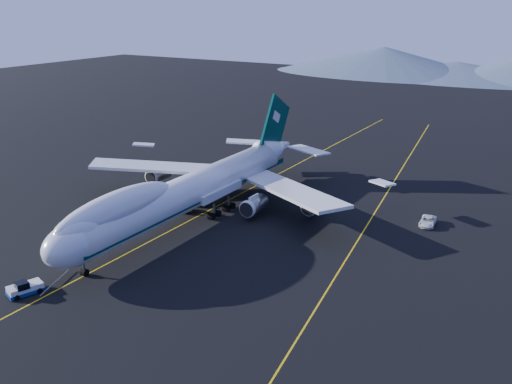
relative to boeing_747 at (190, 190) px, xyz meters
The scene contains 6 objects.
ground 5.81m from the boeing_747, 90.00° to the right, with size 500.00×500.00×0.00m, color black.
taxiway_line_main 5.80m from the boeing_747, 90.00° to the right, with size 0.25×220.00×0.01m, color gold.
taxiway_line_side 32.14m from the boeing_747, 18.38° to the left, with size 0.25×200.00×0.01m, color gold.
boeing_747 is the anchor object (origin of this frame).
pushback_tug 35.19m from the boeing_747, 94.94° to the right, with size 3.91×5.32×2.09m.
service_van 43.95m from the boeing_747, 26.96° to the left, with size 2.62×5.68×1.58m, color silver.
Camera 1 is at (61.12, -79.55, 39.13)m, focal length 40.00 mm.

